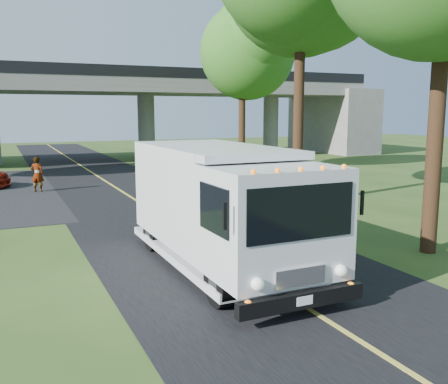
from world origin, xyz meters
TOP-DOWN VIEW (x-y plane):
  - ground at (0.00, 0.00)m, footprint 120.00×120.00m
  - road at (0.00, 10.00)m, footprint 7.00×90.00m
  - lane_line at (0.00, 10.00)m, footprint 0.12×90.00m
  - overpass at (0.00, 32.00)m, footprint 54.00×10.00m
  - tree_right_far at (9.21, 19.84)m, footprint 5.77×5.67m
  - step_van at (-0.46, 2.05)m, footprint 2.77×7.39m
  - pedestrian at (-3.80, 17.08)m, footprint 0.77×0.67m

SIDE VIEW (x-z plane):
  - ground at x=0.00m, z-range 0.00..0.00m
  - road at x=0.00m, z-range 0.00..0.02m
  - lane_line at x=0.00m, z-range 0.03..0.03m
  - pedestrian at x=-3.80m, z-range 0.00..1.77m
  - step_van at x=-0.46m, z-range 0.13..3.23m
  - overpass at x=0.00m, z-range 0.91..8.21m
  - tree_right_far at x=9.21m, z-range 2.81..13.80m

